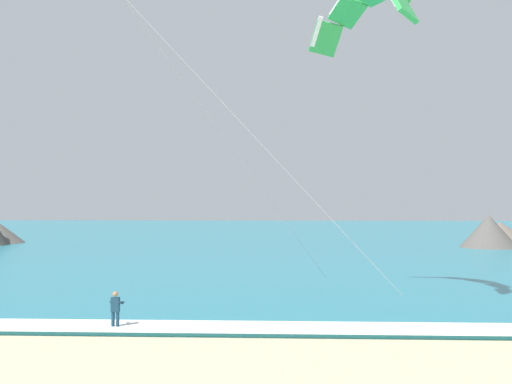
# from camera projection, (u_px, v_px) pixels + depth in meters

# --- Properties ---
(sea) EXTENTS (200.00, 120.00, 0.20)m
(sea) POSITION_uv_depth(u_px,v_px,m) (232.00, 237.00, 84.13)
(sea) COLOR teal
(sea) RESTS_ON ground
(surf_foam) EXTENTS (200.00, 2.31, 0.04)m
(surf_foam) POSITION_uv_depth(u_px,v_px,m) (113.00, 326.00, 25.19)
(surf_foam) COLOR white
(surf_foam) RESTS_ON sea
(surfboard) EXTENTS (0.53, 1.43, 0.09)m
(surfboard) POSITION_uv_depth(u_px,v_px,m) (115.00, 331.00, 24.97)
(surfboard) COLOR #239EC6
(surfboard) RESTS_ON ground
(kitesurfer) EXTENTS (0.55, 0.54, 1.69)m
(kitesurfer) POSITION_uv_depth(u_px,v_px,m) (116.00, 309.00, 24.99)
(kitesurfer) COLOR #143347
(kitesurfer) RESTS_ON ground
(kite_primary) EXTENTS (13.11, 8.72, 15.13)m
(kite_primary) POSITION_uv_depth(u_px,v_px,m) (364.00, 8.00, 30.27)
(kite_primary) COLOR green
(headland_right) EXTENTS (11.89, 9.76, 3.83)m
(headland_right) POSITION_uv_depth(u_px,v_px,m) (507.00, 233.00, 66.61)
(headland_right) COLOR #665B51
(headland_right) RESTS_ON ground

